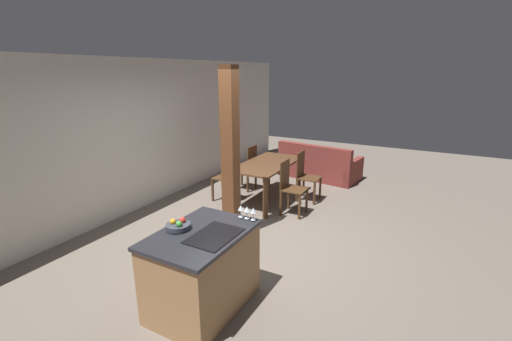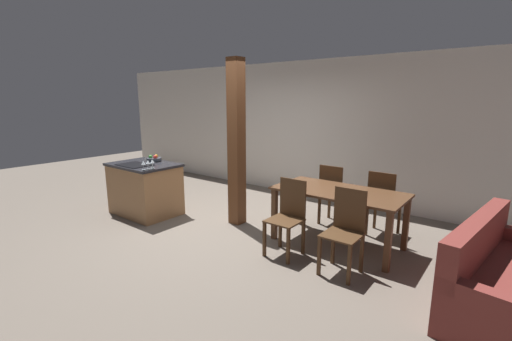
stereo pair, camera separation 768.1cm
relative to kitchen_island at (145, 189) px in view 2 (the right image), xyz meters
name	(u,v)px [view 2 (the right image)]	position (x,y,z in m)	size (l,w,h in m)	color
ground_plane	(218,227)	(1.46, 0.27, -0.44)	(16.00, 16.00, 0.00)	#665B51
wall_back	(302,129)	(1.46, 2.77, 0.91)	(11.20, 0.08, 2.70)	silver
kitchen_island	(145,189)	(0.00, 0.00, 0.00)	(1.16, 0.82, 0.89)	#9E7047
fruit_bowl	(154,159)	(-0.05, 0.25, 0.48)	(0.26, 0.26, 0.11)	#383D47
wine_glass_near	(143,163)	(0.51, -0.34, 0.55)	(0.07, 0.07, 0.14)	silver
wine_glass_middle	(148,162)	(0.51, -0.26, 0.55)	(0.07, 0.07, 0.14)	silver
wine_glass_far	(152,162)	(0.51, -0.18, 0.55)	(0.07, 0.07, 0.14)	silver
dining_table	(339,198)	(3.18, 0.83, 0.21)	(1.70, 0.86, 0.76)	#51331E
dining_chair_near_left	(288,216)	(2.80, 0.18, 0.06)	(0.40, 0.40, 0.97)	#472D19
dining_chair_near_right	(345,230)	(3.57, 0.18, 0.06)	(0.40, 0.40, 0.97)	#472D19
dining_chair_far_left	(333,194)	(2.80, 1.49, 0.06)	(0.40, 0.40, 0.97)	#472D19
dining_chair_far_right	(383,203)	(3.57, 1.49, 0.06)	(0.40, 0.40, 0.97)	#472D19
couch	(511,284)	(5.11, 0.41, -0.17)	(1.13, 1.93, 0.84)	maroon
timber_post	(236,144)	(1.56, 0.63, 0.84)	(0.21, 0.21, 2.56)	brown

